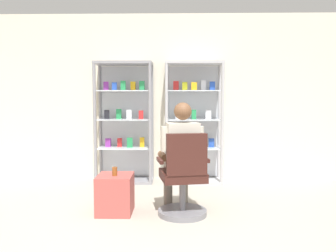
{
  "coord_description": "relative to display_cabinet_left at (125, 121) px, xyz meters",
  "views": [
    {
      "loc": [
        0.27,
        -2.84,
        1.34
      ],
      "look_at": [
        0.17,
        1.41,
        1.0
      ],
      "focal_mm": 37.63,
      "sensor_mm": 36.0,
      "label": 1
    }
  ],
  "objects": [
    {
      "name": "back_wall",
      "position": [
        0.55,
        0.24,
        0.38
      ],
      "size": [
        6.0,
        0.1,
        2.7
      ],
      "primitive_type": "cube",
      "color": "silver",
      "rests_on": "ground"
    },
    {
      "name": "display_cabinet_left",
      "position": [
        0.0,
        0.0,
        0.0
      ],
      "size": [
        0.9,
        0.45,
        1.9
      ],
      "color": "gray",
      "rests_on": "ground"
    },
    {
      "name": "display_cabinet_right",
      "position": [
        1.1,
        -0.0,
        -0.0
      ],
      "size": [
        0.9,
        0.45,
        1.9
      ],
      "color": "#B7B7BC",
      "rests_on": "ground"
    },
    {
      "name": "office_chair",
      "position": [
        0.91,
        -1.71,
        -0.57
      ],
      "size": [
        0.61,
        0.57,
        0.96
      ],
      "color": "slate",
      "rests_on": "ground"
    },
    {
      "name": "seated_shopkeeper",
      "position": [
        0.87,
        -1.55,
        -0.25
      ],
      "size": [
        0.54,
        0.61,
        1.29
      ],
      "color": "slate",
      "rests_on": "ground"
    },
    {
      "name": "storage_crate",
      "position": [
        0.11,
        -1.6,
        -0.74
      ],
      "size": [
        0.4,
        0.44,
        0.45
      ],
      "primitive_type": "cube",
      "color": "#B24C47",
      "rests_on": "ground"
    },
    {
      "name": "tea_glass",
      "position": [
        0.12,
        -1.63,
        -0.47
      ],
      "size": [
        0.06,
        0.06,
        0.1
      ],
      "primitive_type": "cylinder",
      "color": "brown",
      "rests_on": "storage_crate"
    }
  ]
}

